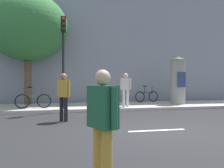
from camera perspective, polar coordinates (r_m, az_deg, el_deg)
ground_plane at (r=7.77m, az=10.26°, el=-10.47°), size 80.00×80.00×0.00m
sidewalk_curb at (r=14.41m, az=-0.61°, el=-5.11°), size 36.00×4.00×0.15m
lane_markings at (r=7.77m, az=10.26°, el=-10.44°), size 25.80×0.16×0.01m
building_backdrop at (r=19.54m, az=-3.68°, el=10.20°), size 36.00×5.00×9.57m
traffic_light at (r=12.40m, az=-11.16°, el=8.24°), size 0.24×0.45×4.48m
poster_column at (r=15.52m, az=14.91°, el=0.93°), size 0.98×0.98×2.87m
street_tree at (r=15.85m, az=-18.80°, el=12.17°), size 4.70×4.70×6.56m
pedestrian_tallest at (r=9.41m, az=-11.07°, el=-2.04°), size 0.48×0.46×1.80m
pedestrian_with_backpack at (r=3.50m, az=-2.19°, el=-7.75°), size 0.41×0.61×1.64m
pedestrian_in_light_jacket at (r=13.36m, az=3.18°, el=-0.68°), size 0.55×0.38×1.80m
bicycle_leaning at (r=16.56m, az=8.00°, el=-2.79°), size 1.74×0.46×1.09m
bicycle_upright at (r=13.10m, az=-17.67°, el=-3.65°), size 1.77×0.22×1.09m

